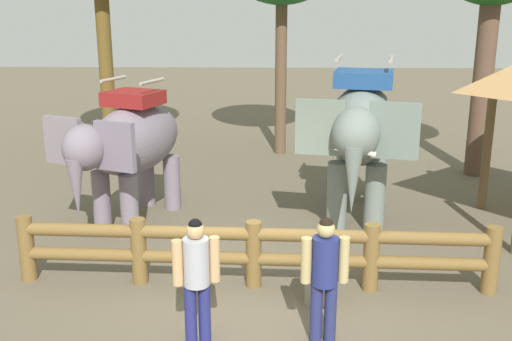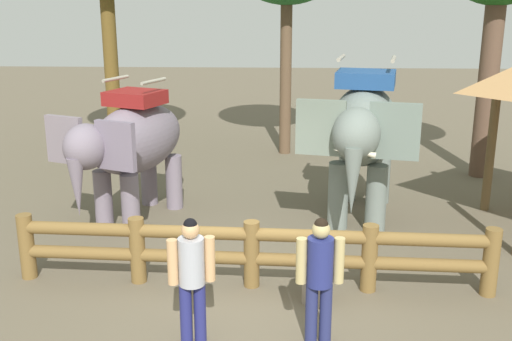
{
  "view_description": "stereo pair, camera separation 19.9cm",
  "coord_description": "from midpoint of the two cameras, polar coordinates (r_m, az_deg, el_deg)",
  "views": [
    {
      "loc": [
        0.23,
        -8.38,
        4.3
      ],
      "look_at": [
        0.0,
        1.75,
        1.4
      ],
      "focal_mm": 42.89,
      "sensor_mm": 36.0,
      "label": 1
    },
    {
      "loc": [
        0.43,
        -8.38,
        4.3
      ],
      "look_at": [
        0.0,
        1.75,
        1.4
      ],
      "focal_mm": 42.89,
      "sensor_mm": 36.0,
      "label": 2
    }
  ],
  "objects": [
    {
      "name": "ground_plane",
      "position": [
        9.42,
        0.15,
        -11.18
      ],
      "size": [
        60.0,
        60.0,
        0.0
      ],
      "primitive_type": "plane",
      "color": "brown"
    },
    {
      "name": "tourist_woman_in_black",
      "position": [
        7.78,
        -5.28,
        -9.4
      ],
      "size": [
        0.58,
        0.4,
        1.69
      ],
      "color": "navy",
      "rests_on": "ground"
    },
    {
      "name": "tourist_man_in_blue",
      "position": [
        7.77,
        6.71,
        -9.41
      ],
      "size": [
        0.6,
        0.35,
        1.7
      ],
      "color": "navy",
      "rests_on": "ground"
    },
    {
      "name": "log_fence",
      "position": [
        9.33,
        0.2,
        -7.35
      ],
      "size": [
        7.31,
        0.53,
        1.05
      ],
      "color": "brown",
      "rests_on": "ground"
    },
    {
      "name": "feed_bucket",
      "position": [
        9.04,
        6.14,
        -10.76
      ],
      "size": [
        0.37,
        0.37,
        0.5
      ],
      "color": "gray",
      "rests_on": "ground"
    },
    {
      "name": "elephant_center",
      "position": [
        12.02,
        10.38,
        3.67
      ],
      "size": [
        2.3,
        3.8,
        3.19
      ],
      "color": "slate",
      "rests_on": "ground"
    },
    {
      "name": "elephant_near_left",
      "position": [
        11.97,
        -11.1,
        2.49
      ],
      "size": [
        2.41,
        3.33,
        2.8
      ],
      "color": "slate",
      "rests_on": "ground"
    }
  ]
}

